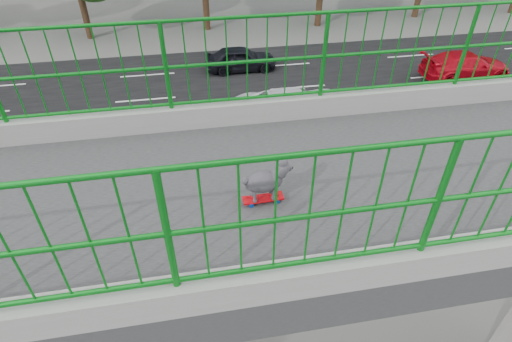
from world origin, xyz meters
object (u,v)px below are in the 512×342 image
at_px(car_2, 297,108).
at_px(car_3, 466,65).
at_px(car_1, 162,165).
at_px(poodle, 266,180).
at_px(skateboard, 263,199).
at_px(car_0, 288,209).
at_px(car_4, 241,59).

distance_m(car_2, car_3, 10.89).
xyz_separation_m(car_1, car_3, (-6.40, 16.43, -0.04)).
bearing_deg(poodle, car_2, 159.81).
bearing_deg(skateboard, car_0, 159.21).
height_order(skateboard, poodle, poodle).
height_order(poodle, car_2, poodle).
distance_m(poodle, car_0, 9.26).
relative_size(poodle, car_3, 0.11).
xyz_separation_m(poodle, car_0, (-6.27, 2.06, -6.49)).
bearing_deg(car_1, car_3, 111.28).
bearing_deg(skateboard, car_4, 170.36).
xyz_separation_m(poodle, car_2, (-12.67, 4.07, -6.49)).
xyz_separation_m(car_0, car_2, (-6.40, 2.01, 0.00)).
distance_m(poodle, car_2, 14.80).
xyz_separation_m(skateboard, car_0, (-6.27, 2.09, -6.24)).
bearing_deg(car_3, car_0, 127.71).
bearing_deg(car_1, car_2, 117.97).
height_order(poodle, car_1, poodle).
xyz_separation_m(car_1, car_4, (-9.60, 4.36, -0.07)).
bearing_deg(car_2, skateboard, 162.09).
bearing_deg(car_1, car_0, 51.46).
relative_size(skateboard, car_1, 0.09).
bearing_deg(car_3, car_1, 111.28).
bearing_deg(car_2, car_3, -72.91).
bearing_deg(skateboard, car_2, 159.70).
height_order(skateboard, car_3, skateboard).
height_order(car_1, car_4, car_1).
xyz_separation_m(skateboard, car_2, (-12.67, 4.09, -6.24)).
height_order(car_1, car_2, car_2).
xyz_separation_m(skateboard, car_3, (-15.87, 14.50, -6.32)).
bearing_deg(car_4, skateboard, 172.75).
distance_m(car_1, car_2, 6.82).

